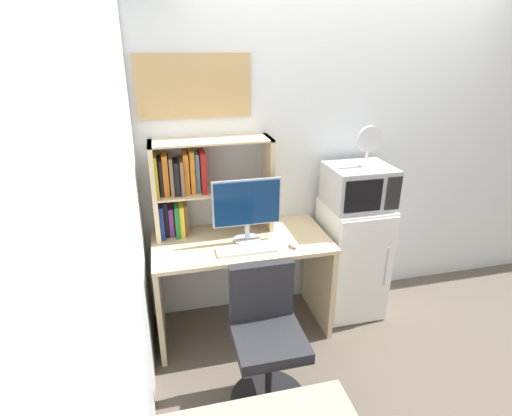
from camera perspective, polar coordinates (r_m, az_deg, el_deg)
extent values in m
cube|color=silver|center=(3.50, 18.46, 8.30)|extent=(6.40, 0.04, 2.60)
cube|color=silver|center=(1.51, -19.15, -10.86)|extent=(0.04, 4.40, 2.60)
cube|color=beige|center=(2.92, -2.06, -4.73)|extent=(1.26, 0.64, 0.03)
cube|color=beige|center=(3.08, -13.48, -12.24)|extent=(0.04, 0.57, 0.74)
cube|color=beige|center=(3.27, 8.76, -9.52)|extent=(0.04, 0.57, 0.74)
cube|color=beige|center=(2.91, -14.13, 2.21)|extent=(0.03, 0.25, 0.69)
cube|color=beige|center=(3.00, 1.71, 3.56)|extent=(0.03, 0.25, 0.69)
cube|color=beige|center=(2.83, -6.37, 9.39)|extent=(0.85, 0.25, 0.01)
cube|color=beige|center=(2.94, -6.06, 2.34)|extent=(0.79, 0.25, 0.01)
cube|color=navy|center=(3.00, -13.15, -1.61)|extent=(0.03, 0.20, 0.25)
cube|color=black|center=(3.02, -12.55, -1.31)|extent=(0.03, 0.14, 0.26)
cube|color=purple|center=(3.03, -11.86, -1.67)|extent=(0.03, 0.14, 0.21)
cube|color=#197233|center=(3.01, -11.10, -1.48)|extent=(0.03, 0.20, 0.24)
cube|color=gold|center=(3.01, -10.44, -1.45)|extent=(0.03, 0.19, 0.24)
cube|color=brown|center=(3.03, -9.87, -1.34)|extent=(0.02, 0.14, 0.23)
cube|color=gold|center=(2.88, -13.85, 4.54)|extent=(0.02, 0.21, 0.29)
cube|color=black|center=(2.90, -13.26, 4.40)|extent=(0.02, 0.16, 0.26)
cube|color=orange|center=(2.90, -12.65, 4.72)|extent=(0.04, 0.16, 0.28)
cube|color=brown|center=(2.89, -11.87, 4.59)|extent=(0.02, 0.19, 0.27)
cube|color=black|center=(2.90, -11.16, 4.36)|extent=(0.04, 0.18, 0.24)
cube|color=brown|center=(2.89, -10.43, 4.47)|extent=(0.02, 0.20, 0.25)
cube|color=orange|center=(2.90, -9.84, 4.97)|extent=(0.03, 0.17, 0.29)
cube|color=orange|center=(2.90, -9.03, 5.20)|extent=(0.03, 0.16, 0.30)
cube|color=teal|center=(2.91, -8.33, 5.07)|extent=(0.03, 0.14, 0.28)
cube|color=#B21E1E|center=(2.90, -7.52, 5.19)|extent=(0.04, 0.19, 0.29)
cylinder|color=#B7B7BC|center=(2.90, -1.24, -4.47)|extent=(0.19, 0.19, 0.02)
cylinder|color=#B7B7BC|center=(2.87, -1.25, -3.28)|extent=(0.04, 0.04, 0.12)
cube|color=#B7B7BC|center=(2.78, -1.31, 0.75)|extent=(0.48, 0.01, 0.34)
cube|color=navy|center=(2.78, -1.29, 0.71)|extent=(0.46, 0.02, 0.31)
cube|color=silver|center=(2.76, -1.36, -5.90)|extent=(0.41, 0.13, 0.02)
ellipsoid|color=silver|center=(2.82, 5.37, -5.13)|extent=(0.06, 0.09, 0.04)
cube|color=white|center=(3.37, 13.25, -6.96)|extent=(0.47, 0.46, 0.93)
cube|color=white|center=(3.20, 15.12, -8.96)|extent=(0.45, 0.01, 0.90)
cylinder|color=#B2B2B7|center=(3.24, 17.89, -7.88)|extent=(0.01, 0.01, 0.33)
cube|color=#ADADB2|center=(3.12, 14.26, 3.02)|extent=(0.47, 0.40, 0.31)
cube|color=black|center=(2.92, 14.90, 1.62)|extent=(0.28, 0.01, 0.23)
cube|color=black|center=(3.04, 18.79, 1.95)|extent=(0.11, 0.01, 0.25)
cylinder|color=silver|center=(3.09, 15.22, 5.87)|extent=(0.11, 0.11, 0.01)
cylinder|color=silver|center=(3.08, 15.32, 6.84)|extent=(0.02, 0.02, 0.10)
cylinder|color=silver|center=(3.04, 15.68, 9.34)|extent=(0.19, 0.03, 0.19)
cylinder|color=black|center=(2.80, 1.73, -25.43)|extent=(0.47, 0.47, 0.04)
cylinder|color=black|center=(2.63, 1.79, -22.16)|extent=(0.04, 0.04, 0.45)
cube|color=#232328|center=(2.47, 1.86, -18.13)|extent=(0.41, 0.41, 0.07)
cube|color=#232328|center=(2.47, 0.78, -11.58)|extent=(0.39, 0.06, 0.37)
cube|color=tan|center=(2.88, -8.74, 16.58)|extent=(0.77, 0.02, 0.42)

